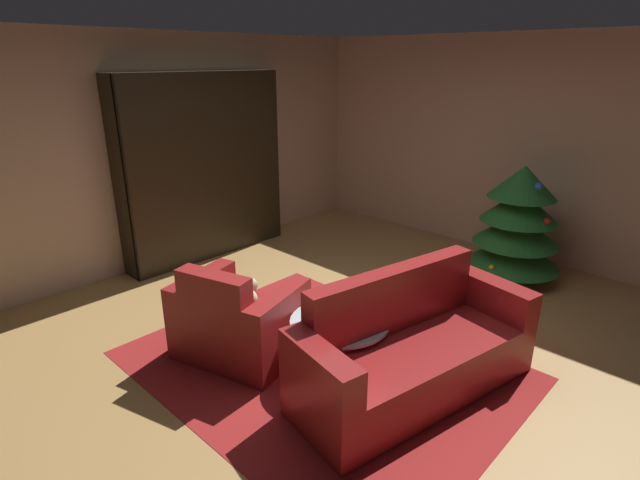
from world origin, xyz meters
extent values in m
plane|color=#AF844A|center=(0.00, 0.00, 0.00)|extent=(7.29, 7.29, 0.00)
cube|color=tan|center=(0.00, 3.07, 1.32)|extent=(5.56, 0.06, 2.63)
cube|color=tan|center=(-2.75, 0.00, 1.32)|extent=(0.06, 6.19, 2.63)
cube|color=maroon|center=(0.20, -0.42, 0.00)|extent=(2.92, 2.27, 0.01)
cube|color=black|center=(-2.38, 0.41, 1.10)|extent=(0.03, 2.12, 2.20)
cube|color=black|center=(-2.53, 1.46, 1.10)|extent=(0.33, 0.02, 2.20)
cube|color=black|center=(-2.53, -0.64, 1.10)|extent=(0.33, 0.03, 2.20)
cube|color=black|center=(-2.53, 0.41, 0.01)|extent=(0.30, 2.07, 0.03)
cube|color=black|center=(-2.53, 0.41, 0.45)|extent=(0.30, 2.07, 0.03)
cube|color=black|center=(-2.53, 0.41, 0.88)|extent=(0.30, 2.07, 0.02)
cube|color=black|center=(-2.53, 0.41, 1.32)|extent=(0.30, 2.07, 0.02)
cube|color=black|center=(-2.53, 0.41, 1.75)|extent=(0.30, 2.07, 0.02)
cube|color=black|center=(-2.53, 0.41, 2.19)|extent=(0.30, 2.07, 0.03)
cube|color=black|center=(-2.65, 0.41, 1.24)|extent=(0.05, 1.11, 0.70)
cube|color=black|center=(-2.63, 0.41, 1.24)|extent=(0.03, 1.14, 0.73)
cube|color=#4D2D30|center=(-2.61, 1.39, 0.16)|extent=(0.15, 0.03, 0.27)
cube|color=#157C7F|center=(-2.61, 1.35, 0.17)|extent=(0.17, 0.04, 0.28)
cube|color=navy|center=(-2.61, 1.29, 0.17)|extent=(0.17, 0.04, 0.28)
cube|color=#2B7B46|center=(-2.59, 1.25, 0.15)|extent=(0.20, 0.04, 0.25)
cube|color=#52332D|center=(-2.59, 1.20, 0.19)|extent=(0.19, 0.05, 0.33)
cube|color=#A49896|center=(-2.61, 1.38, 0.63)|extent=(0.16, 0.04, 0.34)
cube|color=#8A4394|center=(-2.57, 1.34, 0.58)|extent=(0.24, 0.04, 0.23)
cube|color=gold|center=(-2.60, 1.30, 0.64)|extent=(0.17, 0.03, 0.36)
cube|color=#B03130|center=(-2.57, 1.27, 0.59)|extent=(0.24, 0.03, 0.25)
cube|color=#45241F|center=(-2.60, 1.23, 0.58)|extent=(0.17, 0.05, 0.24)
cube|color=#ABB48D|center=(-2.59, 1.40, 1.88)|extent=(0.20, 0.05, 0.23)
cube|color=#433C18|center=(-2.61, 1.35, 1.95)|extent=(0.15, 0.05, 0.36)
cube|color=orange|center=(-2.57, 1.30, 1.94)|extent=(0.24, 0.04, 0.34)
cube|color=#1C6B94|center=(-2.59, 1.25, 1.93)|extent=(0.19, 0.05, 0.34)
cube|color=teal|center=(-2.60, 1.20, 1.93)|extent=(0.18, 0.04, 0.33)
cube|color=#40743E|center=(-2.60, 1.16, 1.89)|extent=(0.17, 0.04, 0.24)
cube|color=teal|center=(-2.59, 1.11, 1.91)|extent=(0.19, 0.03, 0.29)
cube|color=#264699|center=(-2.61, 1.07, 1.91)|extent=(0.15, 0.05, 0.29)
cube|color=#4D382D|center=(-2.59, 1.02, 1.94)|extent=(0.20, 0.03, 0.36)
cube|color=maroon|center=(-0.44, -0.73, 0.19)|extent=(0.79, 0.88, 0.39)
cube|color=maroon|center=(-0.36, -1.01, 0.61)|extent=(0.63, 0.32, 0.45)
cube|color=maroon|center=(-0.07, -0.63, 0.32)|extent=(0.36, 0.76, 0.63)
cube|color=maroon|center=(-0.81, -0.83, 0.32)|extent=(0.36, 0.76, 0.63)
ellipsoid|color=#BDB887|center=(-0.47, -0.66, 0.48)|extent=(0.32, 0.25, 0.18)
sphere|color=#BDB887|center=(-0.52, -0.54, 0.53)|extent=(0.13, 0.13, 0.13)
cube|color=maroon|center=(0.91, -0.17, 0.20)|extent=(1.00, 1.64, 0.40)
cube|color=maroon|center=(0.64, -0.12, 0.65)|extent=(0.46, 1.53, 0.49)
cube|color=maroon|center=(0.74, -1.01, 0.34)|extent=(0.72, 0.32, 0.67)
cube|color=maroon|center=(1.09, 0.66, 0.34)|extent=(0.72, 0.32, 0.67)
cylinder|color=black|center=(0.56, -0.36, 0.22)|extent=(0.04, 0.04, 0.44)
cylinder|color=black|center=(0.26, -0.19, 0.22)|extent=(0.04, 0.04, 0.44)
cylinder|color=black|center=(0.23, -0.55, 0.22)|extent=(0.04, 0.04, 0.44)
cylinder|color=silver|center=(0.35, -0.38, 0.45)|extent=(0.76, 0.76, 0.02)
cube|color=#2D5783|center=(0.37, -0.42, 0.47)|extent=(0.21, 0.18, 0.02)
cube|color=gray|center=(0.37, -0.41, 0.49)|extent=(0.19, 0.14, 0.03)
cube|color=#33538C|center=(0.37, -0.41, 0.52)|extent=(0.19, 0.13, 0.03)
cube|color=red|center=(0.36, -0.41, 0.55)|extent=(0.22, 0.14, 0.02)
cube|color=#BD3727|center=(0.36, -0.41, 0.57)|extent=(0.17, 0.16, 0.02)
cylinder|color=#226029|center=(0.54, -0.45, 0.57)|extent=(0.06, 0.06, 0.22)
cylinder|color=#226029|center=(0.54, -0.45, 0.71)|extent=(0.03, 0.03, 0.08)
cylinder|color=brown|center=(0.57, 2.31, 0.08)|extent=(0.08, 0.08, 0.15)
cone|color=#226428|center=(0.57, 2.31, 0.33)|extent=(1.00, 1.00, 0.35)
cone|color=#226428|center=(0.57, 2.31, 0.59)|extent=(0.91, 0.91, 0.35)
cone|color=#226428|center=(0.57, 2.31, 0.85)|extent=(0.81, 0.81, 0.35)
cone|color=#226428|center=(0.57, 2.31, 1.11)|extent=(0.71, 0.71, 0.35)
sphere|color=yellow|center=(0.88, 2.57, 0.34)|extent=(0.07, 0.07, 0.07)
sphere|color=red|center=(0.89, 2.24, 0.76)|extent=(0.07, 0.07, 0.07)
sphere|color=yellow|center=(0.52, 1.90, 0.23)|extent=(0.06, 0.06, 0.06)
sphere|color=blue|center=(0.80, 2.13, 1.13)|extent=(0.08, 0.08, 0.08)
camera|label=1|loc=(2.52, -2.89, 2.33)|focal=27.71mm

